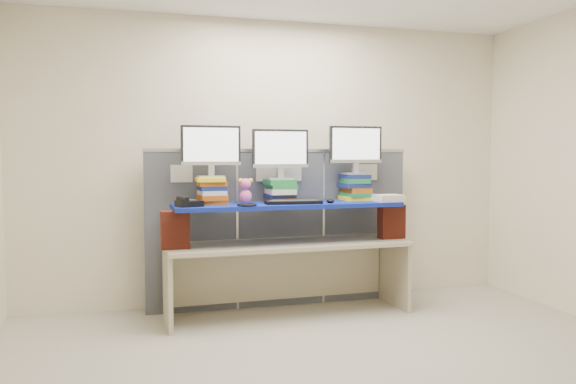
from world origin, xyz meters
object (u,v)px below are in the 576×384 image
object	(u,v)px
desk	(288,257)
monitor_right	(356,147)
monitor_center	(280,151)
blue_board	(288,205)
monitor_left	(211,148)
keyboard	(293,202)
desk_phone	(188,203)

from	to	relation	value
desk	monitor_right	world-z (taller)	monitor_right
monitor_center	blue_board	bearing A→B (deg)	-72.54
monitor_left	keyboard	distance (m)	0.88
desk	desk_phone	size ratio (longest dim) A/B	9.22
desk	monitor_center	distance (m)	0.98
monitor_right	keyboard	bearing A→B (deg)	-162.38
monitor_center	monitor_right	xyz separation A→B (m)	(0.75, 0.02, 0.04)
monitor_left	keyboard	bearing A→B (deg)	-17.61
blue_board	monitor_center	distance (m)	0.51
monitor_center	keyboard	size ratio (longest dim) A/B	1.04
monitor_center	monitor_right	size ratio (longest dim) A/B	1.00
monitor_right	monitor_left	bearing A→B (deg)	-180.00
blue_board	monitor_right	xyz separation A→B (m)	(0.71, 0.14, 0.53)
monitor_left	blue_board	bearing A→B (deg)	-9.87
desk_phone	monitor_left	bearing A→B (deg)	25.96
desk	desk_phone	world-z (taller)	desk_phone
blue_board	monitor_center	xyz separation A→B (m)	(-0.04, 0.12, 0.49)
desk_phone	monitor_right	bearing A→B (deg)	-8.93
monitor_left	monitor_center	size ratio (longest dim) A/B	1.00
keyboard	monitor_left	bearing A→B (deg)	167.21
monitor_center	monitor_right	bearing A→B (deg)	0.00
monitor_center	desk_phone	size ratio (longest dim) A/B	2.20
monitor_center	monitor_left	bearing A→B (deg)	180.00
blue_board	keyboard	world-z (taller)	keyboard
monitor_center	keyboard	xyz separation A→B (m)	(0.06, -0.22, -0.46)
desk	blue_board	distance (m)	0.48
monitor_left	monitor_center	bearing A→B (deg)	-0.00
desk	monitor_center	xyz separation A→B (m)	(-0.04, 0.12, 0.97)
desk_phone	keyboard	bearing A→B (deg)	-17.05
desk	keyboard	size ratio (longest dim) A/B	4.35
keyboard	blue_board	bearing A→B (deg)	104.94
blue_board	monitor_left	size ratio (longest dim) A/B	3.90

